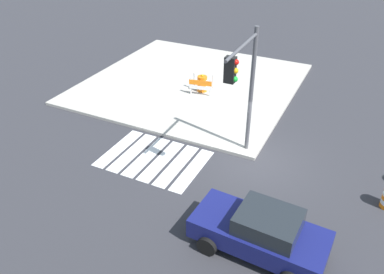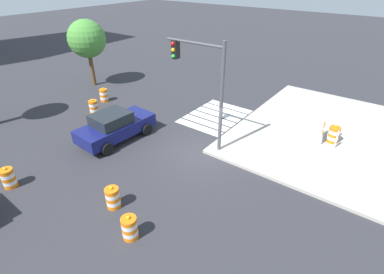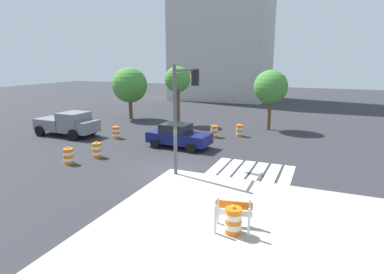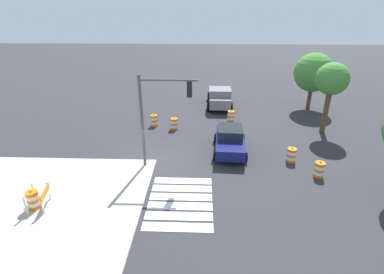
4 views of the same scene
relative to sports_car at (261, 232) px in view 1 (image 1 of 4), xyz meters
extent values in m
plane|color=#2D2D33|center=(1.71, -4.70, -0.81)|extent=(120.00, 120.00, 0.00)
cube|color=#ADA89E|center=(7.71, -10.70, -0.74)|extent=(12.00, 12.00, 0.15)
cube|color=silver|center=(3.83, -2.90, -0.80)|extent=(0.60, 3.20, 0.02)
cube|color=silver|center=(4.58, -2.90, -0.80)|extent=(0.60, 3.20, 0.02)
cube|color=silver|center=(5.33, -2.90, -0.80)|extent=(0.60, 3.20, 0.02)
cube|color=silver|center=(6.08, -2.90, -0.80)|extent=(0.60, 3.20, 0.02)
cube|color=silver|center=(6.83, -2.90, -0.80)|extent=(0.60, 3.20, 0.02)
cube|color=silver|center=(7.58, -2.90, -0.80)|extent=(0.60, 3.20, 0.02)
cube|color=navy|center=(0.06, 0.00, -0.13)|extent=(4.39, 2.07, 0.70)
cube|color=#1E2328|center=(-0.19, 0.01, 0.52)|extent=(1.98, 1.70, 0.60)
cylinder|color=black|center=(1.46, 0.87, -0.48)|extent=(0.67, 0.28, 0.66)
cylinder|color=black|center=(1.36, -1.02, -0.48)|extent=(0.67, 0.28, 0.66)
cylinder|color=black|center=(-1.34, -0.88, -0.48)|extent=(0.67, 0.28, 0.66)
cylinder|color=orange|center=(6.61, -9.84, -0.57)|extent=(0.56, 0.56, 0.18)
cylinder|color=white|center=(6.61, -9.84, -0.39)|extent=(0.56, 0.56, 0.18)
cylinder|color=orange|center=(6.61, -9.84, -0.21)|extent=(0.56, 0.56, 0.18)
cylinder|color=white|center=(6.61, -9.84, -0.03)|extent=(0.56, 0.56, 0.18)
cylinder|color=orange|center=(6.61, -9.84, 0.15)|extent=(0.56, 0.56, 0.18)
sphere|color=yellow|center=(6.61, -9.84, 0.30)|extent=(0.12, 0.12, 0.12)
cube|color=silver|center=(5.93, -9.41, -0.16)|extent=(0.08, 0.08, 1.00)
cube|color=silver|center=(6.06, -10.10, -0.16)|extent=(0.08, 0.08, 1.00)
cube|color=silver|center=(7.01, -9.20, -0.16)|extent=(0.08, 0.08, 1.00)
cube|color=silver|center=(7.14, -9.89, -0.16)|extent=(0.08, 0.08, 1.00)
cube|color=orange|center=(6.47, -9.29, 0.09)|extent=(1.28, 0.28, 0.28)
cube|color=white|center=(6.47, -9.29, -0.21)|extent=(1.28, 0.28, 0.20)
cylinder|color=#4C4C51|center=(2.31, -5.30, 2.09)|extent=(0.18, 0.18, 5.50)
cylinder|color=#4C4C51|center=(2.29, -3.70, 4.54)|extent=(0.15, 3.20, 0.12)
cube|color=black|center=(2.28, -2.58, 4.09)|extent=(0.36, 0.28, 0.90)
sphere|color=red|center=(2.09, -2.58, 4.39)|extent=(0.20, 0.20, 0.20)
sphere|color=#F2A514|center=(2.09, -2.58, 4.09)|extent=(0.20, 0.20, 0.20)
sphere|color=green|center=(2.09, -2.58, 3.79)|extent=(0.20, 0.20, 0.20)
camera|label=1|loc=(-1.93, 8.88, 9.07)|focal=36.45mm
camera|label=2|loc=(-8.76, -11.80, 7.53)|focal=27.17mm
camera|label=3|loc=(9.12, -19.49, 5.02)|focal=30.23mm
camera|label=4|loc=(17.74, -1.88, 8.24)|focal=27.39mm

